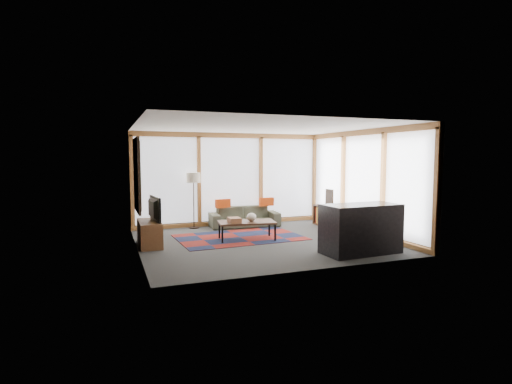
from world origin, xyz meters
name	(u,v)px	position (x,y,z in m)	size (l,w,h in m)	color
ground	(262,241)	(0.00, 0.00, 0.00)	(5.50, 5.50, 0.00)	#2E2E2C
room_envelope	(273,173)	(0.49, 0.56, 1.54)	(5.52, 5.02, 2.62)	#483E34
rug	(240,237)	(-0.35, 0.57, 0.01)	(2.92, 1.88, 0.01)	maroon
sofa	(244,217)	(0.24, 1.95, 0.28)	(1.91, 0.75, 0.56)	#373728
pillow_left	(223,203)	(-0.37, 1.97, 0.67)	(0.42, 0.13, 0.23)	#B93A0D
pillow_right	(266,202)	(0.89, 1.92, 0.67)	(0.42, 0.13, 0.23)	#B93A0D
floor_lamp	(194,201)	(-1.12, 2.20, 0.75)	(0.38, 0.38, 1.51)	#312017
coffee_table	(247,231)	(-0.29, 0.25, 0.22)	(1.30, 0.65, 0.43)	#371E16
book_stack	(234,220)	(-0.59, 0.23, 0.49)	(0.26, 0.33, 0.11)	brown
vase	(251,217)	(-0.17, 0.24, 0.53)	(0.23, 0.23, 0.20)	beige
bookshelf	(341,220)	(2.43, 0.52, 0.29)	(0.42, 2.29, 0.57)	#371E16
bowl_a	(352,209)	(2.42, 0.00, 0.62)	(0.18, 0.18, 0.09)	black
bowl_b	(347,208)	(2.46, 0.27, 0.61)	(0.15, 0.15, 0.08)	black
shelf_picture	(329,197)	(2.54, 1.29, 0.80)	(0.04, 0.35, 0.45)	black
tv_console	(150,233)	(-2.47, 0.42, 0.27)	(0.45, 1.08, 0.54)	brown
television	(151,209)	(-2.43, 0.40, 0.81)	(0.93, 0.12, 0.54)	black
bar_counter	(361,229)	(1.43, -1.76, 0.49)	(1.56, 0.73, 0.99)	black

